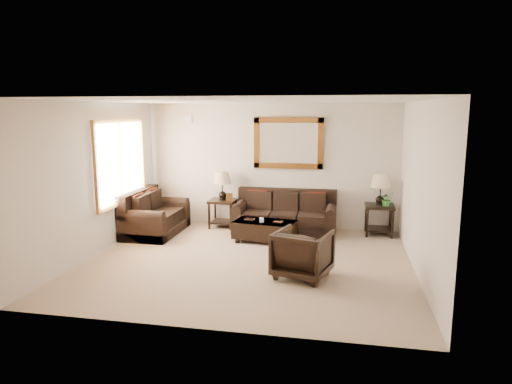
% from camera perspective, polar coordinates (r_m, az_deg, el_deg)
% --- Properties ---
extents(room, '(5.51, 5.01, 2.71)m').
position_cam_1_polar(room, '(7.57, -1.17, 1.07)').
color(room, gray).
rests_on(room, ground).
extents(window, '(0.07, 1.96, 1.66)m').
position_cam_1_polar(window, '(9.30, -16.48, 3.61)').
color(window, white).
rests_on(window, room).
extents(mirror, '(1.50, 0.06, 1.10)m').
position_cam_1_polar(mirror, '(9.87, 4.05, 6.11)').
color(mirror, '#4D250F').
rests_on(mirror, room).
extents(air_vent, '(0.25, 0.02, 0.18)m').
position_cam_1_polar(air_vent, '(10.38, -8.69, 8.99)').
color(air_vent, '#999999').
rests_on(air_vent, room).
extents(sofa, '(2.14, 0.92, 0.87)m').
position_cam_1_polar(sofa, '(9.72, 3.66, -3.10)').
color(sofa, black).
rests_on(sofa, room).
extents(loveseat, '(0.96, 1.61, 0.91)m').
position_cam_1_polar(loveseat, '(9.79, -12.75, -3.14)').
color(loveseat, black).
rests_on(loveseat, room).
extents(end_table_left, '(0.56, 0.56, 1.24)m').
position_cam_1_polar(end_table_left, '(9.98, -4.21, 0.12)').
color(end_table_left, black).
rests_on(end_table_left, room).
extents(end_table_right, '(0.58, 0.58, 1.28)m').
position_cam_1_polar(end_table_right, '(9.66, 15.26, -0.40)').
color(end_table_right, black).
rests_on(end_table_right, room).
extents(coffee_table, '(1.28, 0.83, 0.51)m').
position_cam_1_polar(coffee_table, '(8.97, 1.09, -4.63)').
color(coffee_table, black).
rests_on(coffee_table, room).
extents(armchair, '(0.97, 0.93, 0.81)m').
position_cam_1_polar(armchair, '(7.11, 5.86, -7.39)').
color(armchair, black).
rests_on(armchair, floor).
extents(potted_plant, '(0.28, 0.31, 0.24)m').
position_cam_1_polar(potted_plant, '(9.58, 16.03, -1.02)').
color(potted_plant, '#2A5D1F').
rests_on(potted_plant, end_table_right).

